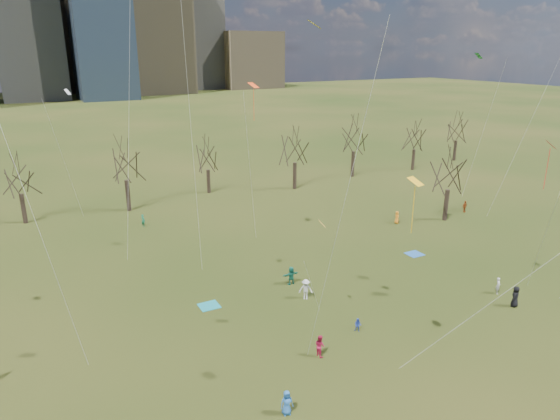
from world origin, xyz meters
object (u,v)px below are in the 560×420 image
blanket_navy (414,254)px  person_0 (287,403)px  person_1 (498,286)px  person_2 (320,346)px  blanket_teal (209,306)px

blanket_navy → person_0: 26.80m
blanket_navy → person_0: (-22.73, -14.18, 0.75)m
person_1 → person_2: 18.25m
blanket_teal → person_0: size_ratio=1.05×
person_2 → blanket_navy: bearing=-64.1°
person_1 → blanket_navy: bearing=47.1°
blanket_teal → person_2: (4.21, -10.05, 0.76)m
person_0 → person_1: person_0 is taller
blanket_teal → person_1: (22.45, -9.59, 0.72)m
blanket_teal → person_1: bearing=-23.1°
blanket_navy → person_2: person_2 is taller
blanket_teal → person_0: bearing=-92.2°
person_0 → blanket_teal: bearing=97.4°
blanket_navy → person_0: size_ratio=1.05×
blanket_navy → person_1: person_1 is taller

